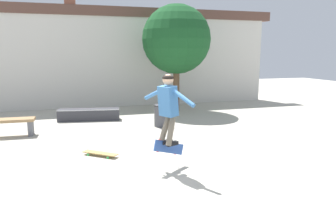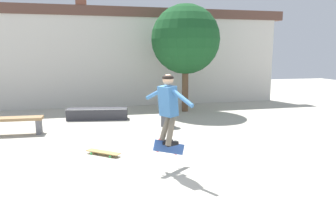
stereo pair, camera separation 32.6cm
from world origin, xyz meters
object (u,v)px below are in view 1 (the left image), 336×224
skateboard_flipping (169,147)px  skateboard_resting (100,153)px  skate_ledge (89,115)px  trash_bin (161,115)px  park_bench (6,124)px  skater (168,104)px  tree_right (176,40)px

skateboard_flipping → skateboard_resting: (-1.26, 1.26, -0.38)m
skate_ledge → trash_bin: 2.72m
skate_ledge → park_bench: bearing=-136.3°
park_bench → skate_ledge: size_ratio=0.72×
skate_ledge → skateboard_flipping: bearing=-68.1°
skate_ledge → skater: skater is taller
tree_right → skateboard_flipping: 7.11m
park_bench → skateboard_flipping: 5.27m
skate_ledge → skateboard_resting: skate_ledge is taller
skater → skateboard_flipping: size_ratio=1.83×
skateboard_resting → skater: bearing=-8.1°
trash_bin → skateboard_flipping: size_ratio=0.93×
skateboard_resting → skate_ledge: bearing=130.2°
park_bench → skate_ledge: (2.36, 1.64, -0.16)m
trash_bin → skateboard_flipping: 3.92m
park_bench → skater: 5.40m
skater → skateboard_resting: bearing=106.5°
skateboard_resting → tree_right: bearing=95.6°
skater → skateboard_flipping: (0.05, 0.10, -0.91)m
skateboard_flipping → skateboard_resting: skateboard_flipping is taller
park_bench → skateboard_flipping: skateboard_flipping is taller
skater → skate_ledge: bearing=77.0°
park_bench → skateboard_resting: park_bench is taller
skate_ledge → skateboard_resting: (-0.00, -4.22, -0.13)m
trash_bin → skater: (-0.94, -3.92, 0.99)m
trash_bin → skater: 4.15m
tree_right → skateboard_flipping: (-2.23, -6.32, -2.38)m
tree_right → skateboard_flipping: bearing=-109.4°
trash_bin → skateboard_resting: size_ratio=0.90×
skater → skateboard_resting: skater is taller
tree_right → skater: tree_right is taller
tree_right → skate_ledge: tree_right is taller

